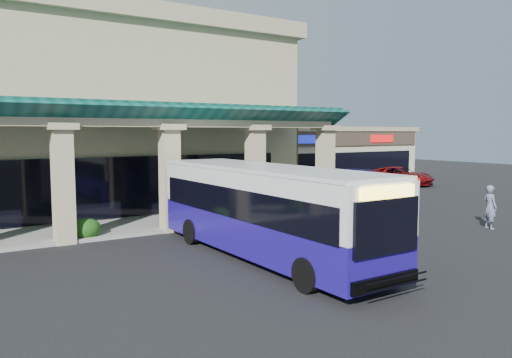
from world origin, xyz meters
TOP-DOWN VIEW (x-y plane):
  - ground at (0.00, 0.00)m, footprint 110.00×110.00m
  - main_building at (-8.00, 16.00)m, footprint 30.80×14.80m
  - arcade at (-8.00, 6.80)m, footprint 30.00×6.20m
  - strip_mall at (18.00, 24.00)m, footprint 22.50×12.50m
  - palm_0 at (8.50, 11.00)m, footprint 2.40×2.40m
  - palm_1 at (9.50, 14.00)m, footprint 2.40×2.40m
  - broadleaf_tree at (7.50, 19.00)m, footprint 2.60×2.60m
  - transit_bus at (-2.12, -1.00)m, footprint 2.70×11.55m
  - pedestrian at (9.43, -2.23)m, footprint 0.68×0.84m
  - car_silver at (11.87, 12.81)m, footprint 3.13×5.32m
  - car_white at (13.89, 12.99)m, footprint 1.85×4.52m
  - car_red at (17.08, 12.89)m, footprint 2.89×5.25m
  - car_gray at (20.91, 12.88)m, footprint 4.22×6.06m

SIDE VIEW (x-z plane):
  - ground at x=0.00m, z-range 0.00..0.00m
  - car_red at x=17.08m, z-range 0.00..1.44m
  - car_white at x=13.89m, z-range 0.00..1.46m
  - car_gray at x=20.91m, z-range 0.00..1.54m
  - car_silver at x=11.87m, z-range 0.00..1.70m
  - pedestrian at x=9.43m, z-range 0.00..2.01m
  - transit_bus at x=-2.12m, z-range 0.00..3.23m
  - broadleaf_tree at x=7.50m, z-range 0.00..4.81m
  - strip_mall at x=18.00m, z-range 0.00..4.90m
  - arcade at x=-8.00m, z-range 0.00..5.70m
  - palm_1 at x=9.50m, z-range 0.00..5.80m
  - palm_0 at x=8.50m, z-range 0.00..6.60m
  - main_building at x=-8.00m, z-range 0.00..11.35m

